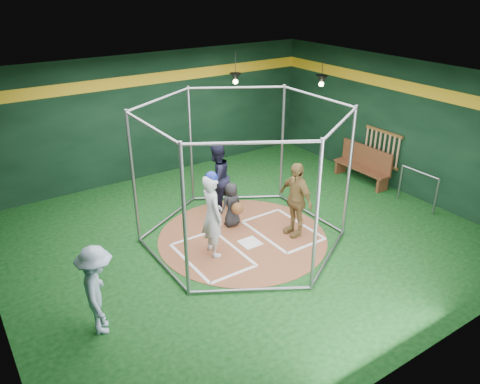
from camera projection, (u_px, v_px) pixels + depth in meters
room_shell at (242, 165)px, 9.82m from camera, size 10.10×9.10×3.53m
clay_disc at (242, 237)px, 10.56m from camera, size 3.80×3.80×0.01m
home_plate at (250, 243)px, 10.33m from camera, size 0.43×0.43×0.01m
batter_box_left at (212, 255)px, 9.89m from camera, size 1.17×1.77×0.01m
batter_box_right at (282, 230)px, 10.85m from camera, size 1.17×1.77×0.01m
batting_cage at (243, 177)px, 9.92m from camera, size 4.05×4.67×3.00m
bat_rack at (382, 147)px, 12.90m from camera, size 0.07×1.25×0.98m
pendant_lamp_near at (235, 77)px, 13.21m from camera, size 0.34×0.34×0.90m
pendant_lamp_far at (322, 80)px, 12.92m from camera, size 0.34×0.34×0.90m
batter_figure at (212, 214)px, 9.58m from camera, size 0.51×0.71×1.87m
visitor_leopard at (295, 199)px, 10.35m from camera, size 0.43×1.02×1.73m
catcher_figure at (232, 205)px, 10.83m from camera, size 0.55×0.58×1.07m
umpire at (217, 177)px, 11.48m from camera, size 0.99×0.87×1.71m
bystander_blue at (98, 290)px, 7.52m from camera, size 0.86×1.15×1.59m
dugout_bench at (364, 164)px, 13.21m from camera, size 0.41×1.77×1.03m
steel_railing at (419, 183)px, 11.71m from camera, size 0.05×1.12×0.96m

